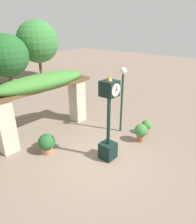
{
  "coord_description": "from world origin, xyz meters",
  "views": [
    {
      "loc": [
        -4.83,
        -4.02,
        4.69
      ],
      "look_at": [
        0.3,
        0.38,
        1.78
      ],
      "focal_mm": 32.0,
      "sensor_mm": 36.0,
      "label": 1
    }
  ],
  "objects_px": {
    "pedestal_clock": "(109,123)",
    "lamp_post": "(122,88)",
    "potted_plant_near_left": "(141,131)",
    "potted_plant_near_right": "(47,143)",
    "potted_plant_far_left": "(146,126)"
  },
  "relations": [
    {
      "from": "potted_plant_far_left",
      "to": "potted_plant_near_right",
      "type": "bearing_deg",
      "value": 150.79
    },
    {
      "from": "potted_plant_near_left",
      "to": "potted_plant_near_right",
      "type": "xyz_separation_m",
      "value": [
        -3.21,
        2.39,
        -0.04
      ]
    },
    {
      "from": "potted_plant_near_right",
      "to": "lamp_post",
      "type": "bearing_deg",
      "value": -18.94
    },
    {
      "from": "pedestal_clock",
      "to": "potted_plant_near_right",
      "type": "bearing_deg",
      "value": 122.86
    },
    {
      "from": "pedestal_clock",
      "to": "potted_plant_near_left",
      "type": "bearing_deg",
      "value": -10.2
    },
    {
      "from": "potted_plant_near_left",
      "to": "potted_plant_near_right",
      "type": "distance_m",
      "value": 4.0
    },
    {
      "from": "potted_plant_near_right",
      "to": "lamp_post",
      "type": "relative_size",
      "value": 0.27
    },
    {
      "from": "potted_plant_near_right",
      "to": "potted_plant_far_left",
      "type": "height_order",
      "value": "potted_plant_near_right"
    },
    {
      "from": "pedestal_clock",
      "to": "potted_plant_far_left",
      "type": "relative_size",
      "value": 4.77
    },
    {
      "from": "potted_plant_near_right",
      "to": "lamp_post",
      "type": "height_order",
      "value": "lamp_post"
    },
    {
      "from": "potted_plant_near_right",
      "to": "potted_plant_near_left",
      "type": "bearing_deg",
      "value": -36.61
    },
    {
      "from": "pedestal_clock",
      "to": "lamp_post",
      "type": "relative_size",
      "value": 1.05
    },
    {
      "from": "pedestal_clock",
      "to": "potted_plant_near_left",
      "type": "relative_size",
      "value": 3.98
    },
    {
      "from": "potted_plant_near_left",
      "to": "potted_plant_far_left",
      "type": "distance_m",
      "value": 0.81
    },
    {
      "from": "potted_plant_near_left",
      "to": "lamp_post",
      "type": "bearing_deg",
      "value": 79.9
    }
  ]
}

